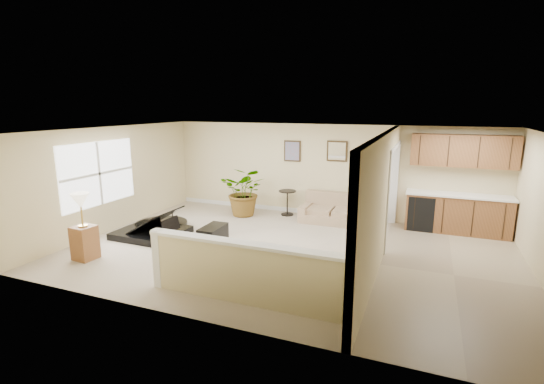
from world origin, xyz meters
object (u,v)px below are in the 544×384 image
at_px(piano_bench, 213,237).
at_px(loveseat, 334,208).
at_px(small_plant, 373,223).
at_px(piano, 153,210).
at_px(palm_plant, 245,192).
at_px(lamp_stand, 84,232).
at_px(accent_table, 287,199).

relative_size(piano_bench, loveseat, 0.44).
bearing_deg(loveseat, small_plant, -23.69).
bearing_deg(piano, piano_bench, -9.24).
distance_m(loveseat, palm_plant, 2.44).
xyz_separation_m(piano_bench, lamp_stand, (-2.06, -1.45, 0.32)).
xyz_separation_m(piano, palm_plant, (1.32, 2.27, 0.08)).
height_order(loveseat, small_plant, loveseat).
bearing_deg(piano_bench, small_plant, 39.34).
height_order(piano_bench, palm_plant, palm_plant).
xyz_separation_m(piano_bench, palm_plant, (-0.47, 2.58, 0.42)).
bearing_deg(piano_bench, lamp_stand, -144.90).
height_order(accent_table, small_plant, accent_table).
xyz_separation_m(accent_table, palm_plant, (-1.06, -0.47, 0.23)).
distance_m(piano, loveseat, 4.55).
bearing_deg(palm_plant, piano, -120.25).
height_order(palm_plant, small_plant, palm_plant).
bearing_deg(accent_table, piano_bench, -100.96).
xyz_separation_m(piano, piano_bench, (1.79, -0.32, -0.34)).
height_order(loveseat, lamp_stand, lamp_stand).
distance_m(loveseat, lamp_stand, 5.92).
bearing_deg(accent_table, palm_plant, -156.14).
bearing_deg(palm_plant, loveseat, 8.23).
bearing_deg(loveseat, lamp_stand, -133.05).
xyz_separation_m(piano_bench, small_plant, (3.01, 2.47, -0.03)).
height_order(piano_bench, loveseat, loveseat).
relative_size(piano, palm_plant, 1.35).
relative_size(loveseat, small_plant, 3.31).
relative_size(piano, piano_bench, 2.49).
relative_size(piano_bench, small_plant, 1.46).
height_order(loveseat, accent_table, loveseat).
xyz_separation_m(accent_table, small_plant, (2.42, -0.58, -0.23)).
relative_size(piano_bench, lamp_stand, 0.55).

